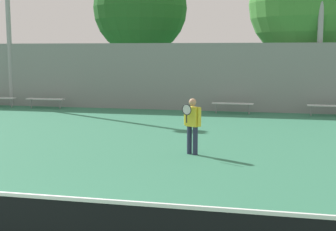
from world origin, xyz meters
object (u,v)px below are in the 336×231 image
(tennis_player, at_px, (192,123))
(light_pole_far_right, at_px, (322,2))
(bench_courtside_far, at_px, (233,104))
(bench_by_gate, at_px, (45,99))
(bench_courtside_near, at_px, (328,106))
(tree_green_broad, at_px, (307,4))
(tree_green_tall, at_px, (140,8))

(tennis_player, bearing_deg, light_pole_far_right, 92.76)
(tennis_player, xyz_separation_m, bench_courtside_far, (0.44, 8.98, -0.45))
(bench_by_gate, bearing_deg, bench_courtside_near, -0.00)
(bench_courtside_near, relative_size, light_pole_far_right, 0.20)
(bench_courtside_far, xyz_separation_m, bench_by_gate, (-9.50, 0.00, 0.00))
(tree_green_broad, bearing_deg, bench_courtside_far, -131.80)
(bench_by_gate, distance_m, light_pole_far_right, 14.21)
(light_pole_far_right, bearing_deg, tennis_player, -113.26)
(bench_by_gate, relative_size, tree_green_broad, 0.24)
(light_pole_far_right, xyz_separation_m, tree_green_tall, (-9.91, 4.60, 0.34))
(bench_courtside_far, relative_size, bench_by_gate, 0.97)
(bench_courtside_far, bearing_deg, tree_green_tall, 136.67)
(bench_courtside_far, relative_size, tree_green_tall, 0.23)
(tennis_player, bearing_deg, bench_courtside_near, 88.51)
(bench_by_gate, bearing_deg, light_pole_far_right, 4.60)
(bench_courtside_near, height_order, tree_green_broad, tree_green_broad)
(light_pole_far_right, distance_m, tree_green_tall, 10.93)
(tennis_player, distance_m, light_pole_far_right, 11.73)
(tree_green_broad, bearing_deg, tree_green_tall, 169.02)
(bench_by_gate, bearing_deg, tennis_player, -44.75)
(tennis_player, height_order, bench_courtside_near, tennis_player)
(tennis_player, bearing_deg, bench_by_gate, 161.27)
(bench_by_gate, distance_m, tree_green_broad, 14.35)
(tennis_player, distance_m, tree_green_tall, 16.33)
(bench_courtside_near, bearing_deg, bench_by_gate, 180.00)
(bench_courtside_near, xyz_separation_m, bench_courtside_far, (-4.24, 0.00, 0.00))
(bench_courtside_near, height_order, tree_green_tall, tree_green_tall)
(tree_green_broad, bearing_deg, tennis_player, -106.82)
(light_pole_far_right, bearing_deg, tree_green_broad, 99.16)
(bench_courtside_near, height_order, bench_by_gate, same)
(bench_courtside_far, distance_m, tree_green_tall, 9.67)
(bench_by_gate, height_order, tree_green_tall, tree_green_tall)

